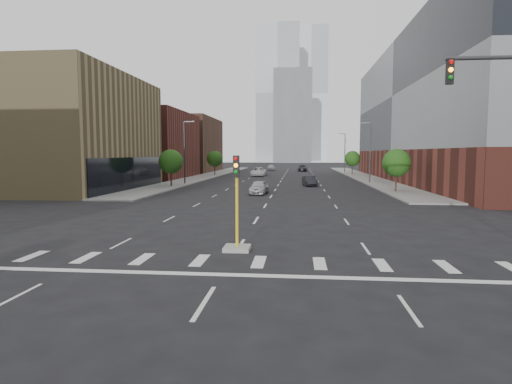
# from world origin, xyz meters

# --- Properties ---
(ground) EXTENTS (400.00, 400.00, 0.00)m
(ground) POSITION_xyz_m (0.00, 0.00, 0.00)
(ground) COLOR black
(ground) RESTS_ON ground
(sidewalk_left_far) EXTENTS (5.00, 92.00, 0.15)m
(sidewalk_left_far) POSITION_xyz_m (-15.00, 74.00, 0.07)
(sidewalk_left_far) COLOR gray
(sidewalk_left_far) RESTS_ON ground
(sidewalk_right_far) EXTENTS (5.00, 92.00, 0.15)m
(sidewalk_right_far) POSITION_xyz_m (15.00, 74.00, 0.07)
(sidewalk_right_far) COLOR gray
(sidewalk_right_far) RESTS_ON ground
(building_left_mid) EXTENTS (20.00, 24.00, 14.00)m
(building_left_mid) POSITION_xyz_m (-27.50, 40.00, 7.00)
(building_left_mid) COLOR #907C51
(building_left_mid) RESTS_ON ground
(building_left_far_a) EXTENTS (20.00, 22.00, 12.00)m
(building_left_far_a) POSITION_xyz_m (-27.50, 66.00, 6.00)
(building_left_far_a) COLOR brown
(building_left_far_a) RESTS_ON ground
(building_left_far_b) EXTENTS (20.00, 24.00, 13.00)m
(building_left_far_b) POSITION_xyz_m (-27.50, 92.00, 6.50)
(building_left_far_b) COLOR brown
(building_left_far_b) RESTS_ON ground
(building_right_main) EXTENTS (24.00, 70.00, 22.00)m
(building_right_main) POSITION_xyz_m (29.50, 60.00, 11.00)
(building_right_main) COLOR brown
(building_right_main) RESTS_ON ground
(tower_left) EXTENTS (22.00, 22.00, 70.00)m
(tower_left) POSITION_xyz_m (-8.00, 220.00, 35.00)
(tower_left) COLOR #B2B7BC
(tower_left) RESTS_ON ground
(tower_right) EXTENTS (20.00, 20.00, 80.00)m
(tower_right) POSITION_xyz_m (10.00, 260.00, 40.00)
(tower_right) COLOR #B2B7BC
(tower_right) RESTS_ON ground
(tower_mid) EXTENTS (18.00, 18.00, 44.00)m
(tower_mid) POSITION_xyz_m (0.00, 200.00, 22.00)
(tower_mid) COLOR slate
(tower_mid) RESTS_ON ground
(median_traffic_signal) EXTENTS (1.20, 1.20, 4.40)m
(median_traffic_signal) POSITION_xyz_m (0.00, 8.97, 0.97)
(median_traffic_signal) COLOR #999993
(median_traffic_signal) RESTS_ON ground
(streetlight_right_a) EXTENTS (1.60, 0.22, 9.07)m
(streetlight_right_a) POSITION_xyz_m (13.41, 55.00, 5.01)
(streetlight_right_a) COLOR #2D2D30
(streetlight_right_a) RESTS_ON ground
(streetlight_right_b) EXTENTS (1.60, 0.22, 9.07)m
(streetlight_right_b) POSITION_xyz_m (13.41, 90.00, 5.01)
(streetlight_right_b) COLOR #2D2D30
(streetlight_right_b) RESTS_ON ground
(streetlight_left) EXTENTS (1.60, 0.22, 9.07)m
(streetlight_left) POSITION_xyz_m (-13.41, 50.00, 5.01)
(streetlight_left) COLOR #2D2D30
(streetlight_left) RESTS_ON ground
(tree_left_near) EXTENTS (3.20, 3.20, 4.85)m
(tree_left_near) POSITION_xyz_m (-14.00, 45.00, 3.39)
(tree_left_near) COLOR #382619
(tree_left_near) RESTS_ON ground
(tree_left_far) EXTENTS (3.20, 3.20, 4.85)m
(tree_left_far) POSITION_xyz_m (-14.00, 75.00, 3.39)
(tree_left_far) COLOR #382619
(tree_left_far) RESTS_ON ground
(tree_right_near) EXTENTS (3.20, 3.20, 4.85)m
(tree_right_near) POSITION_xyz_m (14.00, 40.00, 3.39)
(tree_right_near) COLOR #382619
(tree_right_near) RESTS_ON ground
(tree_right_far) EXTENTS (3.20, 3.20, 4.85)m
(tree_right_far) POSITION_xyz_m (14.00, 80.00, 3.39)
(tree_right_far) COLOR #382619
(tree_right_far) RESTS_ON ground
(car_near_left) EXTENTS (2.07, 4.55, 1.51)m
(car_near_left) POSITION_xyz_m (-1.50, 36.46, 0.76)
(car_near_left) COLOR #A5A5A9
(car_near_left) RESTS_ON ground
(car_mid_right) EXTENTS (2.14, 4.51, 1.43)m
(car_mid_right) POSITION_xyz_m (4.39, 48.89, 0.71)
(car_mid_right) COLOR black
(car_mid_right) RESTS_ON ground
(car_far_left) EXTENTS (2.92, 6.19, 1.71)m
(car_far_left) POSITION_xyz_m (-4.97, 73.76, 0.85)
(car_far_left) COLOR #BEBEBE
(car_far_left) RESTS_ON ground
(car_deep_right) EXTENTS (2.29, 5.58, 1.62)m
(car_deep_right) POSITION_xyz_m (3.88, 96.99, 0.81)
(car_deep_right) COLOR black
(car_deep_right) RESTS_ON ground
(car_distant) EXTENTS (2.44, 4.82, 1.57)m
(car_distant) POSITION_xyz_m (-4.31, 102.61, 0.79)
(car_distant) COLOR #A1A1A5
(car_distant) RESTS_ON ground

